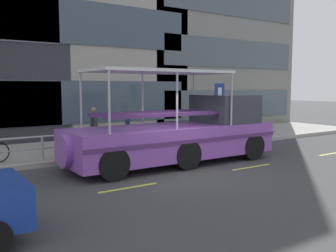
{
  "coord_description": "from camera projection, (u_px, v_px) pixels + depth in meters",
  "views": [
    {
      "loc": [
        -7.11,
        -9.82,
        2.74
      ],
      "look_at": [
        0.69,
        1.74,
        1.3
      ],
      "focal_mm": 40.05,
      "sensor_mm": 36.0,
      "label": 1
    }
  ],
  "objects": [
    {
      "name": "parking_sign",
      "position": [
        219.0,
        102.0,
        18.34
      ],
      "size": [
        0.6,
        0.12,
        2.75
      ],
      "color": "#4C4F54",
      "rests_on": "sidewalk"
    },
    {
      "name": "pedestrian_mid_left",
      "position": [
        128.0,
        126.0,
        15.94
      ],
      "size": [
        0.29,
        0.37,
        1.51
      ],
      "color": "#1E2338",
      "rests_on": "sidewalk"
    },
    {
      "name": "curb_guardrail",
      "position": [
        142.0,
        135.0,
        15.42
      ],
      "size": [
        12.26,
        0.09,
        0.87
      ],
      "color": "#9EA0A8",
      "rests_on": "sidewalk"
    },
    {
      "name": "curb_edge",
      "position": [
        134.0,
        154.0,
        14.89
      ],
      "size": [
        32.0,
        0.18,
        0.18
      ],
      "primitive_type": "cube",
      "color": "#B2ADA3",
      "rests_on": "ground_plane"
    },
    {
      "name": "lane_centreline",
      "position": [
        197.0,
        176.0,
        11.59
      ],
      "size": [
        25.8,
        0.12,
        0.01
      ],
      "color": "#DBD64C",
      "rests_on": "ground_plane"
    },
    {
      "name": "pedestrian_near_bow",
      "position": [
        200.0,
        118.0,
        18.27
      ],
      "size": [
        0.45,
        0.32,
        1.74
      ],
      "color": "#1E2338",
      "rests_on": "sidewalk"
    },
    {
      "name": "pedestrian_mid_right",
      "position": [
        94.0,
        124.0,
        15.56
      ],
      "size": [
        0.41,
        0.35,
        1.75
      ],
      "color": "#1E2338",
      "rests_on": "sidewalk"
    },
    {
      "name": "duck_tour_boat",
      "position": [
        185.0,
        133.0,
        13.77
      ],
      "size": [
        9.69,
        2.6,
        3.34
      ],
      "color": "purple",
      "rests_on": "ground_plane"
    },
    {
      "name": "sidewalk",
      "position": [
        108.0,
        146.0,
        16.95
      ],
      "size": [
        32.0,
        4.8,
        0.18
      ],
      "primitive_type": "cube",
      "color": "#99968E",
      "rests_on": "ground_plane"
    },
    {
      "name": "ground_plane",
      "position": [
        180.0,
        171.0,
        12.34
      ],
      "size": [
        120.0,
        120.0,
        0.0
      ],
      "primitive_type": "plane",
      "color": "#3D3D3F"
    }
  ]
}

